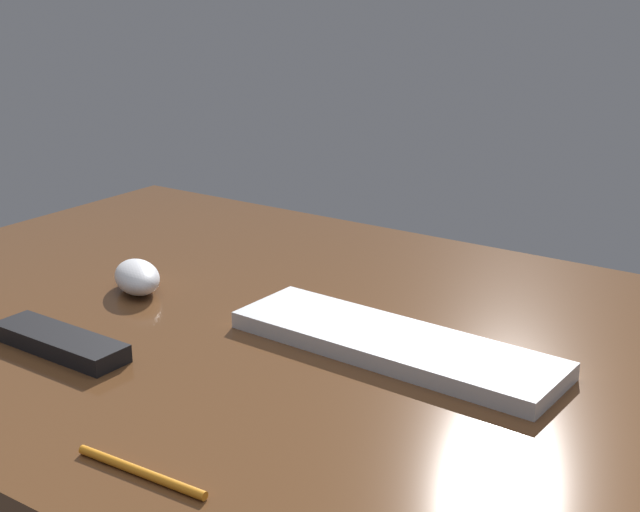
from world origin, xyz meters
The scene contains 5 objects.
desk centered at (0.00, 0.00, 1.00)cm, with size 140.00×84.00×2.00cm, color brown.
keyboard centered at (7.88, 0.12, 2.98)cm, with size 38.24×11.12×1.95cm, color silver.
computer_mouse centered at (-29.67, -2.15, 3.98)cm, with size 10.07×5.68×3.96cm, color silver.
tv_remote centered at (-23.12, -20.56, 3.01)cm, with size 17.66×5.07×2.01cm, color black.
pen centered at (2.73, -33.80, 2.41)cm, with size 0.81×0.81×13.81cm, color orange.
Camera 1 is at (51.44, -78.59, 42.74)cm, focal length 49.38 mm.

